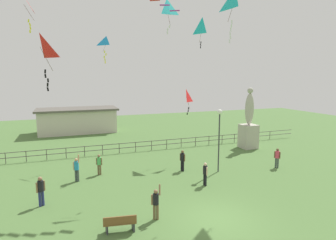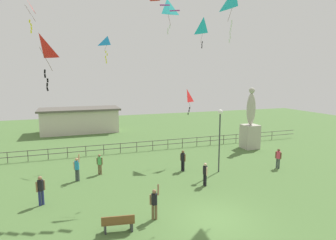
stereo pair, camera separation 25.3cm
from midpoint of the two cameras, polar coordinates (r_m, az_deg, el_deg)
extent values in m
plane|color=#4C7038|center=(15.12, 9.47, -19.25)|extent=(80.00, 80.00, 0.00)
cube|color=#B2AD9E|center=(29.23, 15.74, -3.20)|extent=(1.49, 1.49, 2.38)
ellipsoid|color=#B2AD9E|center=(28.80, 15.97, 2.18)|extent=(0.90, 0.76, 3.14)
sphere|color=#B2AD9E|center=(28.66, 16.12, 5.79)|extent=(0.56, 0.56, 0.56)
cylinder|color=#38383D|center=(21.22, 9.95, -4.66)|extent=(0.10, 0.10, 4.40)
sphere|color=white|center=(20.81, 10.12, 1.65)|extent=(0.36, 0.36, 0.36)
cube|color=brown|center=(13.90, -10.27, -19.83)|extent=(1.54, 0.63, 0.06)
cube|color=brown|center=(13.64, -10.28, -19.38)|extent=(1.49, 0.29, 0.36)
cube|color=#333338|center=(14.02, -12.86, -20.70)|extent=(0.08, 0.36, 0.45)
cube|color=#333338|center=(14.03, -7.63, -20.54)|extent=(0.08, 0.36, 0.45)
cylinder|color=black|center=(21.60, 2.43, -9.23)|extent=(0.14, 0.14, 0.82)
cylinder|color=black|center=(21.51, 2.77, -9.31)|extent=(0.14, 0.14, 0.82)
cylinder|color=black|center=(21.35, 2.61, -7.49)|extent=(0.30, 0.30, 0.58)
sphere|color=brown|center=(21.24, 2.62, -6.46)|extent=(0.22, 0.22, 0.22)
cylinder|color=brown|center=(21.48, 2.19, -7.49)|extent=(0.09, 0.09, 0.55)
cylinder|color=brown|center=(21.24, 3.04, -7.68)|extent=(0.09, 0.09, 0.55)
cylinder|color=brown|center=(21.40, -14.28, -9.73)|extent=(0.13, 0.13, 0.77)
cylinder|color=brown|center=(21.36, -13.89, -9.76)|extent=(0.13, 0.13, 0.77)
cylinder|color=#4CB259|center=(21.18, -14.15, -8.06)|extent=(0.28, 0.28, 0.55)
sphere|color=#8C6647|center=(21.08, -14.19, -7.08)|extent=(0.21, 0.21, 0.21)
cylinder|color=#8C6647|center=(21.25, -14.64, -8.11)|extent=(0.08, 0.08, 0.52)
cylinder|color=#8C6647|center=(21.14, -13.66, -8.17)|extent=(0.08, 0.08, 0.52)
cylinder|color=black|center=(18.90, 7.27, -12.02)|extent=(0.13, 0.13, 0.78)
cylinder|color=black|center=(19.02, 6.99, -11.88)|extent=(0.13, 0.13, 0.78)
cylinder|color=black|center=(18.73, 7.17, -10.03)|extent=(0.29, 0.29, 0.55)
sphere|color=beige|center=(18.61, 7.19, -8.92)|extent=(0.21, 0.21, 0.21)
cylinder|color=beige|center=(18.60, 7.52, -10.29)|extent=(0.09, 0.09, 0.53)
cylinder|color=beige|center=(18.89, 6.83, -9.97)|extent=(0.09, 0.09, 0.53)
cylinder|color=#3F4C47|center=(20.47, -18.14, -10.68)|extent=(0.14, 0.14, 0.83)
cylinder|color=#3F4C47|center=(20.54, -18.54, -10.63)|extent=(0.14, 0.14, 0.83)
cylinder|color=#268CBF|center=(20.29, -18.44, -8.77)|extent=(0.30, 0.30, 0.59)
sphere|color=tan|center=(20.17, -18.49, -7.68)|extent=(0.22, 0.22, 0.22)
cylinder|color=tan|center=(20.00, -18.07, -7.45)|extent=(0.15, 0.17, 0.56)
cylinder|color=tan|center=(20.40, -18.93, -8.81)|extent=(0.09, 0.09, 0.56)
cylinder|color=navy|center=(17.61, -24.45, -14.23)|extent=(0.15, 0.15, 0.85)
cylinder|color=navy|center=(17.55, -24.95, -14.35)|extent=(0.15, 0.15, 0.85)
cylinder|color=black|center=(17.32, -24.86, -12.07)|extent=(0.31, 0.31, 0.60)
sphere|color=#8C6647|center=(17.18, -24.94, -10.78)|extent=(0.23, 0.23, 0.23)
cylinder|color=#8C6647|center=(17.41, -24.22, -12.05)|extent=(0.09, 0.09, 0.57)
cylinder|color=#8C6647|center=(17.26, -25.49, -12.32)|extent=(0.09, 0.09, 0.57)
cylinder|color=brown|center=(14.76, -2.67, -18.13)|extent=(0.14, 0.14, 0.80)
cylinder|color=brown|center=(14.77, -3.31, -18.13)|extent=(0.14, 0.14, 0.80)
cylinder|color=black|center=(14.47, -3.01, -15.73)|extent=(0.29, 0.29, 0.56)
sphere|color=#8C6647|center=(14.31, -3.03, -14.32)|extent=(0.21, 0.21, 0.21)
cylinder|color=#8C6647|center=(14.22, -2.23, -13.98)|extent=(0.15, 0.23, 0.54)
cylinder|color=#8C6647|center=(14.49, -3.81, -15.85)|extent=(0.09, 0.09, 0.53)
cylinder|color=#3F4C47|center=(23.82, 20.75, -8.11)|extent=(0.14, 0.14, 0.79)
cylinder|color=#3F4C47|center=(23.79, 21.11, -8.15)|extent=(0.14, 0.14, 0.79)
cylinder|color=#D83F59|center=(23.62, 21.02, -6.56)|extent=(0.29, 0.29, 0.56)
sphere|color=brown|center=(23.53, 21.07, -5.65)|extent=(0.21, 0.21, 0.21)
cylinder|color=brown|center=(23.67, 20.56, -6.59)|extent=(0.09, 0.09, 0.53)
cylinder|color=brown|center=(23.59, 21.47, -6.69)|extent=(0.09, 0.09, 0.53)
pyramid|color=#19B2B2|center=(20.68, -0.64, 21.59)|extent=(0.90, 0.72, 1.19)
cylinder|color=#4C381E|center=(20.23, -0.29, 20.17)|extent=(0.02, 0.72, 1.19)
cube|color=white|center=(20.19, -0.09, 18.41)|extent=(0.11, 0.02, 0.21)
cube|color=white|center=(20.02, -0.47, 17.85)|extent=(0.11, 0.04, 0.21)
cube|color=white|center=(19.98, -0.50, 17.23)|extent=(0.11, 0.02, 0.21)
pyramid|color=red|center=(23.61, 3.34, 4.96)|extent=(0.84, 0.76, 1.09)
cylinder|color=#4C381E|center=(23.55, 3.75, 3.62)|extent=(0.25, 0.35, 1.09)
cube|color=black|center=(23.68, 3.90, 2.39)|extent=(0.09, 0.02, 0.20)
cube|color=black|center=(23.67, 3.81, 1.85)|extent=(0.08, 0.03, 0.20)
cube|color=black|center=(23.60, 3.62, 1.29)|extent=(0.09, 0.01, 0.20)
pyramid|color=#19B2B2|center=(18.08, 13.03, 22.69)|extent=(0.68, 1.25, 1.28)
cylinder|color=#4C381E|center=(17.78, 12.33, 20.85)|extent=(0.50, 0.09, 1.28)
cube|color=white|center=(17.73, 12.42, 18.86)|extent=(0.09, 0.01, 0.20)
cube|color=white|center=(17.65, 12.31, 18.18)|extent=(0.09, 0.04, 0.20)
cube|color=white|center=(17.57, 12.20, 17.50)|extent=(0.09, 0.04, 0.20)
cube|color=white|center=(17.49, 12.07, 16.82)|extent=(0.08, 0.02, 0.20)
cube|color=white|center=(17.51, 12.15, 16.08)|extent=(0.10, 0.03, 0.21)
cube|color=white|center=(17.40, 11.96, 15.40)|extent=(0.09, 0.02, 0.20)
pyramid|color=#198CD1|center=(25.52, -12.66, 15.24)|extent=(1.07, 1.08, 0.84)
cylinder|color=#4C381E|center=(25.27, -12.99, 14.35)|extent=(0.39, 0.38, 0.84)
cube|color=yellow|center=(25.21, -13.03, 13.36)|extent=(0.09, 0.05, 0.20)
cube|color=yellow|center=(25.26, -12.77, 12.85)|extent=(0.10, 0.03, 0.21)
cube|color=yellow|center=(25.15, -13.10, 12.36)|extent=(0.10, 0.04, 0.20)
cube|color=yellow|center=(25.17, -12.97, 11.86)|extent=(0.11, 0.01, 0.21)
cube|color=yellow|center=(25.16, -12.92, 11.36)|extent=(0.09, 0.04, 0.20)
pyramid|color=#19B2B2|center=(27.28, 6.70, 18.43)|extent=(0.89, 1.18, 1.54)
cylinder|color=#4C381E|center=(27.00, 6.40, 16.89)|extent=(0.38, 0.21, 1.54)
cube|color=black|center=(26.93, 6.42, 15.38)|extent=(0.10, 0.03, 0.20)
cube|color=black|center=(26.87, 6.36, 14.92)|extent=(0.11, 0.05, 0.21)
cube|color=black|center=(26.85, 6.35, 14.45)|extent=(0.12, 0.04, 0.21)
pyramid|color=red|center=(21.66, -27.56, 20.11)|extent=(0.62, 1.15, 1.01)
cylinder|color=#4C381E|center=(21.52, -26.68, 18.88)|extent=(0.57, 0.04, 1.01)
cube|color=yellow|center=(21.40, -26.78, 17.54)|extent=(0.11, 0.03, 0.21)
cube|color=yellow|center=(21.39, -26.54, 16.96)|extent=(0.12, 0.02, 0.21)
cube|color=yellow|center=(21.36, -26.47, 16.38)|extent=(0.11, 0.02, 0.21)
cube|color=yellow|center=(21.31, -26.52, 15.79)|extent=(0.08, 0.02, 0.20)
pyramid|color=red|center=(15.33, -25.01, 13.33)|extent=(1.06, 1.06, 1.15)
cylinder|color=#4C381E|center=(15.52, -23.87, 11.23)|extent=(0.52, 0.50, 1.15)
cube|color=black|center=(15.45, -24.10, 8.99)|extent=(0.10, 0.03, 0.21)
cube|color=black|center=(15.45, -24.06, 8.18)|extent=(0.10, 0.04, 0.20)
cube|color=black|center=(15.49, -23.61, 7.39)|extent=(0.08, 0.01, 0.20)
cube|color=black|center=(15.48, -23.68, 6.57)|extent=(0.10, 0.05, 0.20)
cube|color=black|center=(15.49, -23.64, 5.76)|extent=(0.11, 0.03, 0.21)
cube|color=red|center=(19.40, -3.12, 23.12)|extent=(0.67, 0.54, 0.03)
cube|color=#B22DB2|center=(19.24, -1.08, 22.29)|extent=(0.68, 0.45, 0.03)
cube|color=#B22DB2|center=(19.11, 0.96, 21.31)|extent=(0.67, 0.53, 0.03)
cylinder|color=#4C4742|center=(26.84, -30.35, -6.71)|extent=(0.06, 0.06, 0.95)
cylinder|color=#4C4742|center=(26.60, -27.09, -6.60)|extent=(0.06, 0.06, 0.95)
cylinder|color=#4C4742|center=(26.44, -23.68, -6.45)|extent=(0.06, 0.06, 0.95)
cylinder|color=#4C4742|center=(26.38, -20.25, -6.29)|extent=(0.06, 0.06, 0.95)
cylinder|color=#4C4742|center=(26.41, -16.85, -6.10)|extent=(0.06, 0.06, 0.95)
cylinder|color=#4C4742|center=(26.53, -13.42, -5.89)|extent=(0.06, 0.06, 0.95)
cylinder|color=#4C4742|center=(26.74, -10.14, -5.68)|extent=(0.06, 0.06, 0.95)
cylinder|color=#4C4742|center=(27.04, -6.86, -5.44)|extent=(0.06, 0.06, 0.95)
cylinder|color=#4C4742|center=(27.44, -3.63, -5.18)|extent=(0.06, 0.06, 0.95)
cylinder|color=#4C4742|center=(27.91, -0.53, -4.93)|extent=(0.06, 0.06, 0.95)
cylinder|color=#4C4742|center=(28.46, 2.44, -4.67)|extent=(0.06, 0.06, 0.95)
cylinder|color=#4C4742|center=(29.10, 5.35, -4.40)|extent=(0.06, 0.06, 0.95)
cylinder|color=#4C4742|center=(29.79, 8.06, -4.14)|extent=(0.06, 0.06, 0.95)
cylinder|color=#4C4742|center=(30.56, 10.69, -3.88)|extent=(0.06, 0.06, 0.95)
cylinder|color=#4C4742|center=(31.36, 13.10, -3.63)|extent=(0.06, 0.06, 0.95)
cylinder|color=#4C4742|center=(32.24, 15.47, -3.38)|extent=(0.06, 0.06, 0.95)
cylinder|color=#4C4742|center=(33.15, 17.64, -3.15)|extent=(0.06, 0.06, 0.95)
cylinder|color=#4C4742|center=(34.15, 19.78, -2.92)|extent=(0.06, 0.06, 0.95)
cube|color=#4C4742|center=(27.12, -5.28, -4.42)|extent=(36.00, 0.05, 0.05)
cube|color=#4C4742|center=(27.23, -5.26, -5.31)|extent=(36.00, 0.05, 0.05)
cube|color=beige|center=(37.98, -18.02, -0.23)|extent=(9.32, 4.16, 2.87)
cube|color=#59544C|center=(37.78, -18.13, 2.10)|extent=(9.92, 4.76, 0.24)
camera|label=1|loc=(0.13, -90.39, -0.06)|focal=30.03mm
camera|label=2|loc=(0.13, 89.61, 0.06)|focal=30.03mm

